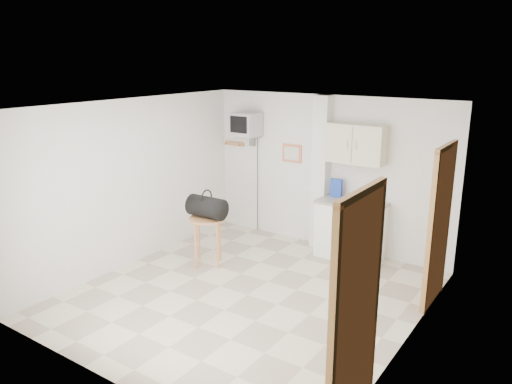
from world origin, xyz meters
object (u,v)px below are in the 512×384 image
Objects in this scene: crt_television at (246,125)px; water_bottle at (350,310)px; duffel_bag at (207,207)px; round_table at (208,226)px.

crt_television is 6.06× the size of water_bottle.
water_bottle is (2.50, -0.38, -0.75)m from duffel_bag.
crt_television is at bearing 103.44° from round_table.
duffel_bag is 2.64m from water_bottle.
crt_television reaches higher than round_table.
duffel_bag is (-0.01, 0.00, 0.29)m from round_table.
water_bottle is (2.86, -1.90, -1.78)m from crt_television.
crt_television is at bearing 103.09° from duffel_bag.
crt_television is 2.04m from round_table.
crt_television is 3.68× the size of duffel_bag.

